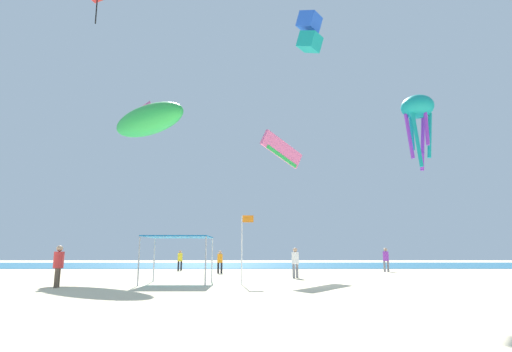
# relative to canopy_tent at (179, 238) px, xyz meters

# --- Properties ---
(ground) EXTENTS (110.00, 110.00, 0.10)m
(ground) POSITION_rel_canopy_tent_xyz_m (5.31, -0.56, -2.28)
(ground) COLOR beige
(ocean_strip) EXTENTS (110.00, 21.63, 0.03)m
(ocean_strip) POSITION_rel_canopy_tent_xyz_m (5.31, 28.10, -2.22)
(ocean_strip) COLOR #1E6B93
(ocean_strip) RESTS_ON ground
(canopy_tent) EXTENTS (3.21, 3.08, 2.35)m
(canopy_tent) POSITION_rel_canopy_tent_xyz_m (0.00, 0.00, 0.00)
(canopy_tent) COLOR #B2B2B7
(canopy_tent) RESTS_ON ground
(person_near_tent) EXTENTS (0.40, 0.39, 1.65)m
(person_near_tent) POSITION_rel_canopy_tent_xyz_m (1.32, 9.94, -1.26)
(person_near_tent) COLOR black
(person_near_tent) RESTS_ON ground
(person_leftmost) EXTENTS (0.40, 0.40, 1.70)m
(person_leftmost) POSITION_rel_canopy_tent_xyz_m (-2.45, 14.45, -1.24)
(person_leftmost) COLOR black
(person_leftmost) RESTS_ON ground
(person_central) EXTENTS (0.44, 0.49, 1.85)m
(person_central) POSITION_rel_canopy_tent_xyz_m (-4.92, -2.36, -1.15)
(person_central) COLOR brown
(person_central) RESTS_ON ground
(person_rightmost) EXTENTS (0.48, 0.44, 1.87)m
(person_rightmost) POSITION_rel_canopy_tent_xyz_m (14.31, 11.85, -1.14)
(person_rightmost) COLOR slate
(person_rightmost) RESTS_ON ground
(person_far_shore) EXTENTS (0.43, 0.43, 1.81)m
(person_far_shore) POSITION_rel_canopy_tent_xyz_m (6.35, 4.18, -1.17)
(person_far_shore) COLOR slate
(person_far_shore) RESTS_ON ground
(banner_flag) EXTENTS (0.61, 0.06, 3.36)m
(banner_flag) POSITION_rel_canopy_tent_xyz_m (3.31, -0.57, -0.19)
(banner_flag) COLOR silver
(banner_flag) RESTS_ON ground
(kite_inflatable_green) EXTENTS (7.44, 6.76, 2.95)m
(kite_inflatable_green) POSITION_rel_canopy_tent_xyz_m (-4.01, 7.91, 8.92)
(kite_inflatable_green) COLOR green
(kite_parafoil_pink) EXTENTS (3.20, 2.55, 2.35)m
(kite_parafoil_pink) POSITION_rel_canopy_tent_xyz_m (5.82, 7.13, 6.45)
(kite_parafoil_pink) COLOR pink
(kite_box_blue) EXTENTS (1.71, 1.65, 2.57)m
(kite_box_blue) POSITION_rel_canopy_tent_xyz_m (7.17, 1.47, 12.34)
(kite_box_blue) COLOR blue
(kite_octopus_teal) EXTENTS (3.73, 3.73, 6.74)m
(kite_octopus_teal) POSITION_rel_canopy_tent_xyz_m (18.60, 13.95, 11.85)
(kite_octopus_teal) COLOR teal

